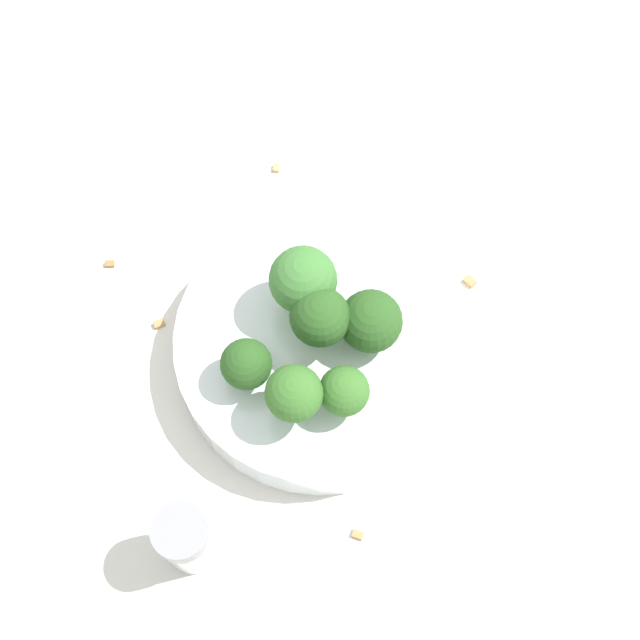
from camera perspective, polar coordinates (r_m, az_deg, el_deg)
name	(u,v)px	position (r m, az deg, el deg)	size (l,w,h in m)	color
ground_plane	(320,357)	(0.66, 0.00, -2.40)	(3.00, 3.00, 0.00)	silver
bowl	(320,348)	(0.65, 0.00, -1.78)	(0.21, 0.21, 0.04)	silver
broccoli_floret_0	(371,321)	(0.60, 3.26, -0.09)	(0.04, 0.04, 0.05)	#8EB770
broccoli_floret_1	(246,365)	(0.60, -4.74, -2.86)	(0.04, 0.04, 0.04)	#7A9E5B
broccoli_floret_2	(303,281)	(0.60, -1.10, 2.53)	(0.05, 0.05, 0.06)	#7A9E5B
broccoli_floret_3	(344,392)	(0.59, 1.55, -4.64)	(0.03, 0.03, 0.04)	#7A9E5B
broccoli_floret_4	(294,394)	(0.58, -1.68, -4.77)	(0.04, 0.04, 0.06)	#84AD66
broccoli_floret_5	(321,312)	(0.60, 0.04, 0.54)	(0.04, 0.04, 0.06)	#7A9E5B
pepper_shaker	(186,540)	(0.60, -8.55, -13.74)	(0.04, 0.04, 0.07)	#B2B7BC
almond_crumb_0	(276,167)	(0.74, -2.83, 9.76)	(0.01, 0.00, 0.01)	tan
almond_crumb_1	(358,534)	(0.62, 2.45, -13.53)	(0.01, 0.01, 0.01)	#AD7F4C
almond_crumb_2	(159,323)	(0.68, -10.29, -0.18)	(0.01, 0.01, 0.01)	#AD7F4C
almond_crumb_3	(470,280)	(0.69, 9.59, 2.52)	(0.01, 0.01, 0.01)	#AD7F4C
almond_crumb_4	(109,263)	(0.71, -13.34, 3.57)	(0.01, 0.00, 0.01)	olive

